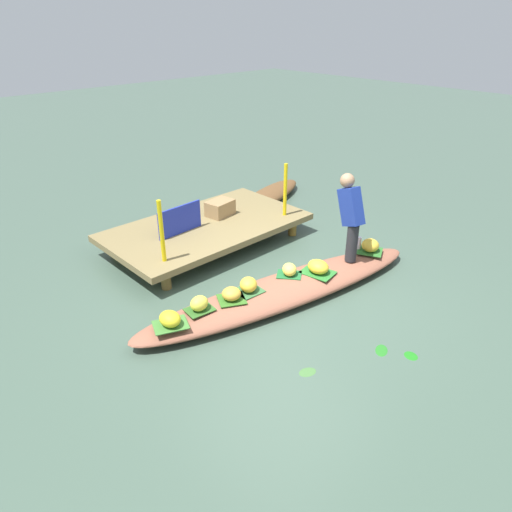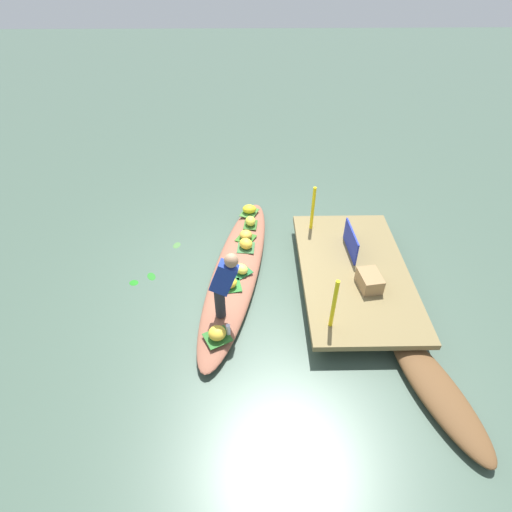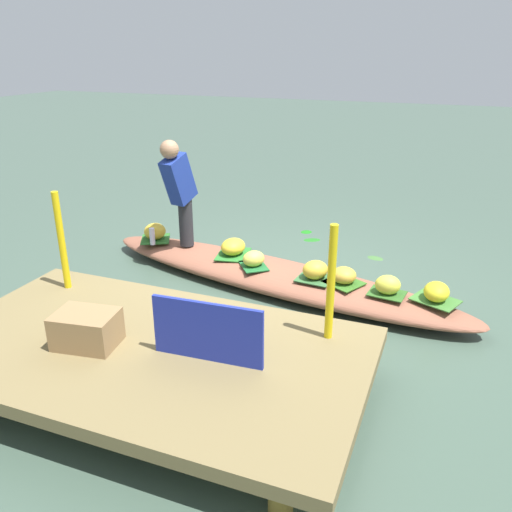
{
  "view_description": "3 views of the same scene",
  "coord_description": "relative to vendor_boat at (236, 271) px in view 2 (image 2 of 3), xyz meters",
  "views": [
    {
      "loc": [
        -3.95,
        -3.62,
        3.42
      ],
      "look_at": [
        0.07,
        0.63,
        0.37
      ],
      "focal_mm": 33.06,
      "sensor_mm": 36.0,
      "label": 1
    },
    {
      "loc": [
        5.39,
        0.26,
        5.01
      ],
      "look_at": [
        0.01,
        0.35,
        0.47
      ],
      "focal_mm": 28.86,
      "sensor_mm": 36.0,
      "label": 2
    },
    {
      "loc": [
        -1.68,
        4.8,
        2.39
      ],
      "look_at": [
        -0.04,
        0.61,
        0.58
      ],
      "focal_mm": 36.85,
      "sensor_mm": 36.0,
      "label": 3
    }
  ],
  "objects": [
    {
      "name": "banana_bunch_3",
      "position": [
        0.51,
        -0.13,
        0.21
      ],
      "size": [
        0.27,
        0.32,
        0.18
      ],
      "primitive_type": "ellipsoid",
      "rotation": [
        0.0,
        0.0,
        1.52
      ],
      "color": "yellow",
      "rests_on": "vendor_boat"
    },
    {
      "name": "drifting_plant_2",
      "position": [
        -0.01,
        -1.52,
        -0.11
      ],
      "size": [
        0.26,
        0.22,
        0.01
      ],
      "primitive_type": "ellipsoid",
      "rotation": [
        0.0,
        0.0,
        0.49
      ],
      "color": "#227020",
      "rests_on": "ground"
    },
    {
      "name": "water_bottle",
      "position": [
        1.51,
        -0.08,
        0.22
      ],
      "size": [
        0.06,
        0.06,
        0.2
      ],
      "primitive_type": "cylinder",
      "color": "silver",
      "rests_on": "vendor_boat"
    },
    {
      "name": "drifting_plant_0",
      "position": [
        -0.89,
        -1.18,
        -0.11
      ],
      "size": [
        0.23,
        0.19,
        0.01
      ],
      "primitive_type": "ellipsoid",
      "rotation": [
        0.0,
        0.0,
        2.85
      ],
      "color": "#416F36",
      "rests_on": "ground"
    },
    {
      "name": "vendor_person",
      "position": [
        1.15,
        -0.13,
        0.82
      ],
      "size": [
        0.26,
        0.46,
        1.23
      ],
      "color": "#28282D",
      "rests_on": "vendor_boat"
    },
    {
      "name": "banana_bunch_1",
      "position": [
        -0.5,
        0.17,
        0.22
      ],
      "size": [
        0.34,
        0.34,
        0.19
      ],
      "primitive_type": "ellipsoid",
      "rotation": [
        0.0,
        0.0,
        5.52
      ],
      "color": "yellow",
      "rests_on": "vendor_boat"
    },
    {
      "name": "banana_bunch_0",
      "position": [
        -1.65,
        0.24,
        0.21
      ],
      "size": [
        0.23,
        0.28,
        0.17
      ],
      "primitive_type": "ellipsoid",
      "rotation": [
        0.0,
        0.0,
        1.57
      ],
      "color": "yellow",
      "rests_on": "vendor_boat"
    },
    {
      "name": "leaf_mat_0",
      "position": [
        -1.65,
        0.24,
        0.12
      ],
      "size": [
        0.47,
        0.42,
        0.01
      ],
      "primitive_type": "cube",
      "rotation": [
        0.0,
        0.0,
        2.75
      ],
      "color": "#3F7731",
      "rests_on": "vendor_boat"
    },
    {
      "name": "moored_boat",
      "position": [
        2.4,
        2.72,
        -0.0
      ],
      "size": [
        2.23,
        1.15,
        0.23
      ],
      "primitive_type": "ellipsoid",
      "rotation": [
        0.0,
        0.0,
        0.28
      ],
      "color": "brown",
      "rests_on": "ground"
    },
    {
      "name": "canal_water",
      "position": [
        0.0,
        0.0,
        -0.12
      ],
      "size": [
        40.0,
        40.0,
        0.0
      ],
      "primitive_type": "plane",
      "color": "#405648",
      "rests_on": "ground"
    },
    {
      "name": "drifting_plant_1",
      "position": [
        0.15,
        -1.8,
        -0.11
      ],
      "size": [
        0.19,
        0.2,
        0.01
      ],
      "primitive_type": "ellipsoid",
      "rotation": [
        0.0,
        0.0,
        1.19
      ],
      "color": "#1C771A",
      "rests_on": "ground"
    },
    {
      "name": "vendor_boat",
      "position": [
        0.0,
        0.0,
        0.0
      ],
      "size": [
        4.39,
        1.56,
        0.24
      ],
      "primitive_type": "ellipsoid",
      "rotation": [
        0.0,
        0.0,
        -0.18
      ],
      "color": "#90553F",
      "rests_on": "ground"
    },
    {
      "name": "leaf_mat_4",
      "position": [
        -0.79,
        0.17,
        0.12
      ],
      "size": [
        0.44,
        0.43,
        0.01
      ],
      "primitive_type": "cube",
      "rotation": [
        0.0,
        0.0,
        2.66
      ],
      "color": "#346921",
      "rests_on": "vendor_boat"
    },
    {
      "name": "banana_bunch_5",
      "position": [
        0.18,
        0.1,
        0.2
      ],
      "size": [
        0.3,
        0.3,
        0.16
      ],
      "primitive_type": "ellipsoid",
      "rotation": [
        0.0,
        0.0,
        4.02
      ],
      "color": "#F5E354",
      "rests_on": "vendor_boat"
    },
    {
      "name": "leaf_mat_1",
      "position": [
        -0.5,
        0.17,
        0.12
      ],
      "size": [
        0.36,
        0.34,
        0.01
      ],
      "primitive_type": "cube",
      "rotation": [
        0.0,
        0.0,
        1.48
      ],
      "color": "#346636",
      "rests_on": "vendor_boat"
    },
    {
      "name": "leaf_mat_3",
      "position": [
        0.51,
        -0.13,
        0.12
      ],
      "size": [
        0.41,
        0.49,
        0.01
      ],
      "primitive_type": "cube",
      "rotation": [
        0.0,
        0.0,
        1.76
      ],
      "color": "#2A732B",
      "rests_on": "vendor_boat"
    },
    {
      "name": "leaf_mat_2",
      "position": [
        -1.22,
        0.26,
        0.12
      ],
      "size": [
        0.36,
        0.29,
        0.01
      ],
      "primitive_type": "cube",
      "rotation": [
        0.0,
        0.0,
        3.02
      ],
      "color": "#306023",
      "rests_on": "vendor_boat"
    },
    {
      "name": "banana_bunch_6",
      "position": [
        1.57,
        -0.24,
        0.22
      ],
      "size": [
        0.27,
        0.28,
        0.19
      ],
      "primitive_type": "ellipsoid",
      "rotation": [
        0.0,
        0.0,
        1.49
      ],
      "color": "gold",
      "rests_on": "vendor_boat"
    },
    {
      "name": "banana_bunch_2",
      "position": [
        -1.22,
        0.26,
        0.21
      ],
      "size": [
        0.27,
        0.24,
        0.18
      ],
      "primitive_type": "ellipsoid",
      "rotation": [
        0.0,
        0.0,
        3.34
      ],
      "color": "yellow",
      "rests_on": "vendor_boat"
    },
    {
      "name": "railing_post_west",
      "position": [
        -0.94,
        1.41,
        0.68
      ],
      "size": [
        0.06,
        0.06,
        0.89
      ],
      "primitive_type": "cylinder",
      "color": "yellow",
      "rests_on": "dock_platform"
    },
    {
      "name": "produce_crate",
      "position": [
        0.67,
        2.15,
        0.36
      ],
      "size": [
        0.48,
        0.38,
        0.25
      ],
      "primitive_type": "cube",
      "rotation": [
        0.0,
        0.0,
        0.15
      ],
      "color": "#95734B",
      "rests_on": "dock_platform"
    },
    {
      "name": "leaf_mat_6",
      "position": [
        1.57,
        -0.24,
        0.12
      ],
      "size": [
        0.46,
        0.47,
        0.01
      ],
      "primitive_type": "cube",
      "rotation": [
        0.0,
        0.0,
        2.05
      ],
      "color": "#2B6928",
      "rests_on": "vendor_boat"
    },
    {
      "name": "banana_bunch_4",
      "position": [
        -0.79,
        0.17,
        0.2
      ],
      "size": [
        0.28,
        0.28,
        0.16
      ],
      "primitive_type": "ellipsoid",
      "rotation": [
        0.0,
        0.0,
        1.76
      ],
      "color": "gold",
      "rests_on": "vendor_boat"
    },
    {
      "name": "leaf_mat_5",
      "position": [
        0.18,
        0.1,
        0.12
      ],
      "size": [
        0.4,
        0.41,
        0.01
      ],
      "primitive_type": "cube",
      "rotation": [
        0.0,
        0.0,
        2.23
      ],
      "color": "#1F632F",
      "rests_on": "vendor_boat"
    },
    {
      "name": "railing_post_east",
      "position": [
        1.46,
        1.41,
        0.68
      ],
      "size": [
        0.06,
        0.06,
        0.89
      ],
      "primitive_type": "cylinder",
      "color": "yellow",
      "rests_on": "dock_platform"
    },
    {
      "name": "dock_platform",
      "position": [
        0.26,
        2.01,
        0.18
      ],
      "size": [
        3.2,
        1.8,
        0.36
      ],
      "color": "olive",
      "rests_on": "ground"
    },
    {
      "name": "market_banner",
      "position": [
        -0.24,
        2.01,
        0.46
      ],
      "size": [
        0.8,
        0.08,
        0.44
      ],
      "primitive_type": "cube",
      "rotation": [
        0.0,
        0.0,
        0.06
      ],
      "color": "#1F2E9E",
      "rests_on": "dock_platform"
    }
  ]
}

